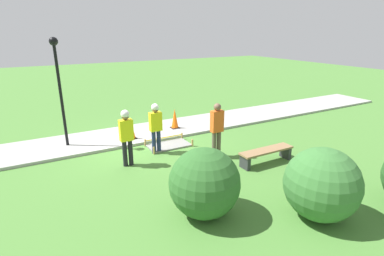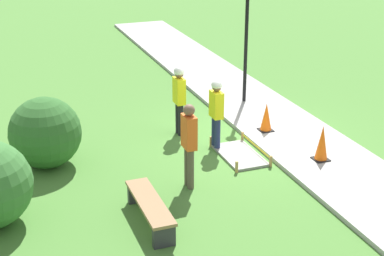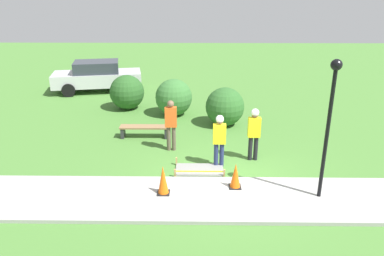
{
  "view_description": "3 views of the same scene",
  "coord_description": "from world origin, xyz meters",
  "px_view_note": "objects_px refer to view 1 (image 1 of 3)",
  "views": [
    {
      "loc": [
        3.38,
        9.83,
        4.0
      ],
      "look_at": [
        -1.22,
        1.5,
        0.88
      ],
      "focal_mm": 28.0,
      "sensor_mm": 36.0,
      "label": 1
    },
    {
      "loc": [
        -11.99,
        5.97,
        5.74
      ],
      "look_at": [
        -1.05,
        1.87,
        1.0
      ],
      "focal_mm": 55.0,
      "sensor_mm": 36.0,
      "label": 2
    },
    {
      "loc": [
        -0.85,
        -9.93,
        5.36
      ],
      "look_at": [
        -1.01,
        1.48,
        1.1
      ],
      "focal_mm": 35.0,
      "sensor_mm": 36.0,
      "label": 3
    }
  ],
  "objects_px": {
    "traffic_cone_far_patch": "(131,129)",
    "bystander_in_orange_shirt": "(217,127)",
    "park_bench": "(266,153)",
    "worker_assistant": "(126,133)",
    "worker_supervisor": "(156,124)",
    "lamppost_near": "(58,76)",
    "traffic_cone_near_patch": "(175,119)"
  },
  "relations": [
    {
      "from": "park_bench",
      "to": "lamppost_near",
      "type": "bearing_deg",
      "value": -39.77
    },
    {
      "from": "worker_assistant",
      "to": "bystander_in_orange_shirt",
      "type": "bearing_deg",
      "value": 164.65
    },
    {
      "from": "traffic_cone_far_patch",
      "to": "bystander_in_orange_shirt",
      "type": "relative_size",
      "value": 0.4
    },
    {
      "from": "worker_supervisor",
      "to": "lamppost_near",
      "type": "bearing_deg",
      "value": -37.11
    },
    {
      "from": "traffic_cone_far_patch",
      "to": "park_bench",
      "type": "distance_m",
      "value": 5.03
    },
    {
      "from": "traffic_cone_far_patch",
      "to": "lamppost_near",
      "type": "distance_m",
      "value": 3.08
    },
    {
      "from": "worker_assistant",
      "to": "worker_supervisor",
      "type": "bearing_deg",
      "value": -156.1
    },
    {
      "from": "traffic_cone_near_patch",
      "to": "traffic_cone_far_patch",
      "type": "bearing_deg",
      "value": 10.41
    },
    {
      "from": "traffic_cone_near_patch",
      "to": "traffic_cone_far_patch",
      "type": "relative_size",
      "value": 1.13
    },
    {
      "from": "bystander_in_orange_shirt",
      "to": "traffic_cone_far_patch",
      "type": "bearing_deg",
      "value": -54.66
    },
    {
      "from": "traffic_cone_near_patch",
      "to": "worker_supervisor",
      "type": "height_order",
      "value": "worker_supervisor"
    },
    {
      "from": "worker_supervisor",
      "to": "bystander_in_orange_shirt",
      "type": "bearing_deg",
      "value": 141.62
    },
    {
      "from": "park_bench",
      "to": "worker_assistant",
      "type": "distance_m",
      "value": 4.38
    },
    {
      "from": "worker_supervisor",
      "to": "lamppost_near",
      "type": "relative_size",
      "value": 0.47
    },
    {
      "from": "worker_assistant",
      "to": "lamppost_near",
      "type": "height_order",
      "value": "lamppost_near"
    },
    {
      "from": "traffic_cone_near_patch",
      "to": "park_bench",
      "type": "height_order",
      "value": "traffic_cone_near_patch"
    },
    {
      "from": "traffic_cone_far_patch",
      "to": "bystander_in_orange_shirt",
      "type": "xyz_separation_m",
      "value": [
        -1.98,
        2.79,
        0.58
      ]
    },
    {
      "from": "lamppost_near",
      "to": "traffic_cone_near_patch",
      "type": "bearing_deg",
      "value": 178.92
    },
    {
      "from": "traffic_cone_far_patch",
      "to": "worker_assistant",
      "type": "relative_size",
      "value": 0.41
    },
    {
      "from": "park_bench",
      "to": "bystander_in_orange_shirt",
      "type": "bearing_deg",
      "value": -46.95
    },
    {
      "from": "park_bench",
      "to": "bystander_in_orange_shirt",
      "type": "relative_size",
      "value": 1.03
    },
    {
      "from": "traffic_cone_near_patch",
      "to": "park_bench",
      "type": "bearing_deg",
      "value": 104.13
    },
    {
      "from": "traffic_cone_near_patch",
      "to": "park_bench",
      "type": "distance_m",
      "value": 4.48
    },
    {
      "from": "worker_assistant",
      "to": "traffic_cone_far_patch",
      "type": "bearing_deg",
      "value": -110.8
    },
    {
      "from": "traffic_cone_near_patch",
      "to": "bystander_in_orange_shirt",
      "type": "distance_m",
      "value": 3.2
    },
    {
      "from": "worker_supervisor",
      "to": "worker_assistant",
      "type": "distance_m",
      "value": 1.26
    },
    {
      "from": "park_bench",
      "to": "worker_assistant",
      "type": "bearing_deg",
      "value": -26.64
    },
    {
      "from": "bystander_in_orange_shirt",
      "to": "lamppost_near",
      "type": "xyz_separation_m",
      "value": [
        4.21,
        -3.24,
        1.5
      ]
    },
    {
      "from": "traffic_cone_far_patch",
      "to": "worker_supervisor",
      "type": "bearing_deg",
      "value": 104.0
    },
    {
      "from": "worker_supervisor",
      "to": "lamppost_near",
      "type": "xyz_separation_m",
      "value": [
        2.61,
        -1.97,
        1.52
      ]
    },
    {
      "from": "traffic_cone_far_patch",
      "to": "traffic_cone_near_patch",
      "type": "bearing_deg",
      "value": -169.59
    },
    {
      "from": "traffic_cone_near_patch",
      "to": "traffic_cone_far_patch",
      "type": "xyz_separation_m",
      "value": [
        1.99,
        0.37,
        -0.05
      ]
    }
  ]
}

